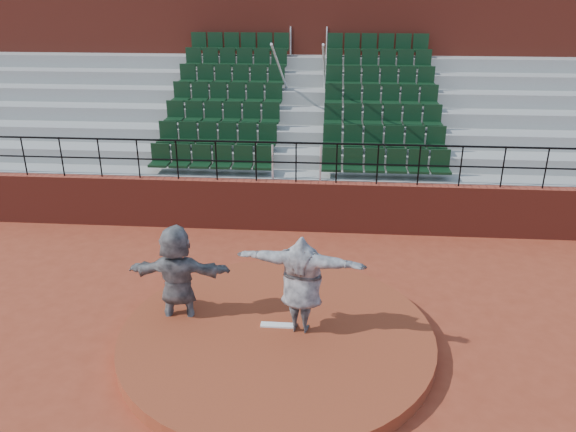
# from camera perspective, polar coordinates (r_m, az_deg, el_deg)

# --- Properties ---
(ground) EXTENTS (90.00, 90.00, 0.00)m
(ground) POSITION_cam_1_polar(r_m,az_deg,el_deg) (10.20, -1.15, -12.72)
(ground) COLOR maroon
(ground) RESTS_ON ground
(pitchers_mound) EXTENTS (5.50, 5.50, 0.25)m
(pitchers_mound) POSITION_cam_1_polar(r_m,az_deg,el_deg) (10.13, -1.15, -12.15)
(pitchers_mound) COLOR brown
(pitchers_mound) RESTS_ON ground
(pitching_rubber) EXTENTS (0.60, 0.15, 0.03)m
(pitching_rubber) POSITION_cam_1_polar(r_m,az_deg,el_deg) (10.17, -1.07, -11.02)
(pitching_rubber) COLOR white
(pitching_rubber) RESTS_ON pitchers_mound
(boundary_wall) EXTENTS (24.00, 0.30, 1.30)m
(boundary_wall) POSITION_cam_1_polar(r_m,az_deg,el_deg) (14.31, 0.80, 1.04)
(boundary_wall) COLOR maroon
(boundary_wall) RESTS_ON ground
(wall_railing) EXTENTS (24.04, 0.05, 1.03)m
(wall_railing) POSITION_cam_1_polar(r_m,az_deg,el_deg) (13.86, 0.83, 6.35)
(wall_railing) COLOR black
(wall_railing) RESTS_ON boundary_wall
(seating_deck) EXTENTS (24.00, 5.97, 4.63)m
(seating_deck) POSITION_cam_1_polar(r_m,az_deg,el_deg) (17.53, 1.62, 7.80)
(seating_deck) COLOR gray
(seating_deck) RESTS_ON ground
(press_box_facade) EXTENTS (24.00, 3.00, 7.10)m
(press_box_facade) POSITION_cam_1_polar(r_m,az_deg,el_deg) (21.04, 2.28, 16.10)
(press_box_facade) COLOR maroon
(press_box_facade) RESTS_ON ground
(pitcher) EXTENTS (2.28, 0.96, 1.80)m
(pitcher) POSITION_cam_1_polar(r_m,az_deg,el_deg) (9.64, 1.38, -6.92)
(pitcher) COLOR black
(pitcher) RESTS_ON pitchers_mound
(fielder) EXTENTS (1.88, 0.65, 2.00)m
(fielder) POSITION_cam_1_polar(r_m,az_deg,el_deg) (10.34, -11.14, -6.13)
(fielder) COLOR black
(fielder) RESTS_ON ground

